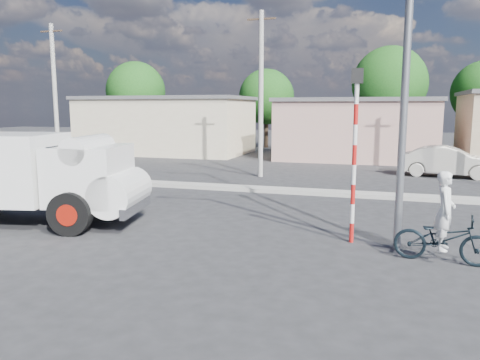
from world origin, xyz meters
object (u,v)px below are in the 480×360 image
(car_cream, at_px, (448,161))
(traffic_pole, at_px, (355,141))
(truck, at_px, (32,175))
(streetlight, at_px, (400,39))
(bicycle, at_px, (443,239))
(cyclist, at_px, (444,224))

(car_cream, relative_size, traffic_pole, 1.06)
(truck, xyz_separation_m, streetlight, (10.07, 0.51, 3.49))
(streetlight, bearing_deg, traffic_pole, 162.27)
(car_cream, bearing_deg, bicycle, -178.94)
(traffic_pole, xyz_separation_m, streetlight, (0.94, -0.30, 2.37))
(truck, relative_size, cyclist, 3.86)
(truck, bearing_deg, streetlight, -8.29)
(bicycle, bearing_deg, traffic_pole, 69.65)
(truck, distance_m, car_cream, 19.08)
(bicycle, bearing_deg, truck, 95.27)
(cyclist, bearing_deg, streetlight, 62.93)
(cyclist, height_order, traffic_pole, traffic_pole)
(car_cream, xyz_separation_m, traffic_pole, (-3.74, -13.25, 1.83))
(cyclist, height_order, streetlight, streetlight)
(streetlight, bearing_deg, car_cream, 78.31)
(cyclist, bearing_deg, truck, 95.27)
(bicycle, relative_size, car_cream, 0.45)
(truck, distance_m, streetlight, 10.67)
(truck, distance_m, bicycle, 11.21)
(bicycle, height_order, cyclist, cyclist)
(truck, bearing_deg, traffic_pole, -6.12)
(cyclist, bearing_deg, bicycle, 0.00)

